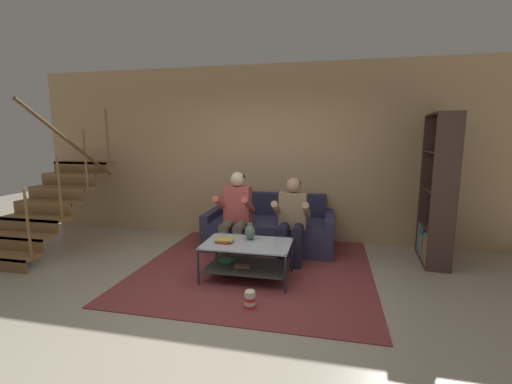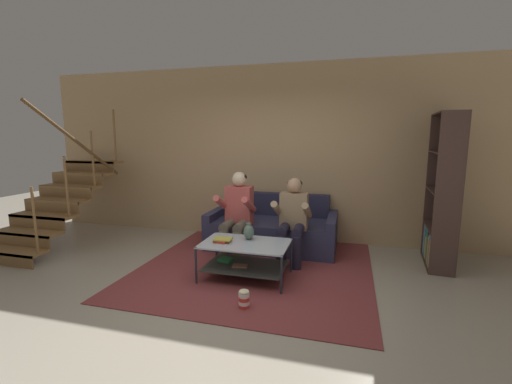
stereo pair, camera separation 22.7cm
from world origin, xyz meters
name	(u,v)px [view 2 (the right image)]	position (x,y,z in m)	size (l,w,h in m)	color
ground	(220,301)	(0.00, 0.00, 0.00)	(16.80, 16.80, 0.00)	#A69D8A
back_partition	(272,154)	(0.00, 2.46, 1.45)	(8.40, 0.12, 2.90)	tan
staircase_run	(58,198)	(-3.19, 1.12, 0.77)	(1.05, 2.02, 2.22)	olive
couch	(273,230)	(0.14, 1.92, 0.28)	(1.96, 0.96, 0.81)	#2E2F4D
person_seated_left	(237,211)	(-0.26, 1.37, 0.67)	(0.50, 0.58, 1.23)	#5D5547
person_seated_right	(293,217)	(0.55, 1.36, 0.64)	(0.50, 0.58, 1.17)	#201D2F
coffee_table	(245,255)	(0.08, 0.64, 0.31)	(1.06, 0.67, 0.46)	#AEBCC7
area_rug	(259,263)	(0.12, 1.16, 0.01)	(3.00, 3.25, 0.01)	brown
vase	(249,232)	(0.09, 0.78, 0.56)	(0.13, 0.13, 0.21)	#536A5B
book_stack	(222,240)	(-0.19, 0.59, 0.48)	(0.23, 0.19, 0.05)	red
bookshelf	(443,214)	(2.52, 1.80, 0.71)	(0.38, 0.92, 2.04)	#45302A
popcorn_tub	(244,299)	(0.30, -0.08, 0.10)	(0.11, 0.11, 0.20)	red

